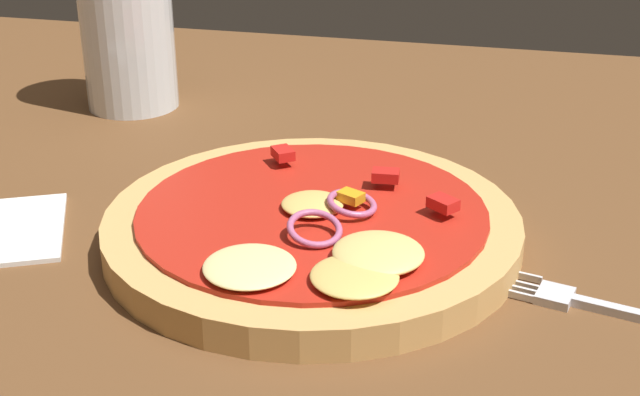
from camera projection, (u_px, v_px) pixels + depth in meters
dining_table at (265, 277)px, 0.53m from camera, size 1.45×0.94×0.04m
pizza at (313, 227)px, 0.52m from camera, size 0.25×0.25×0.03m
fork at (636, 315)px, 0.45m from camera, size 0.19×0.06×0.01m
beer_glass at (128, 33)px, 0.72m from camera, size 0.08×0.08×0.14m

